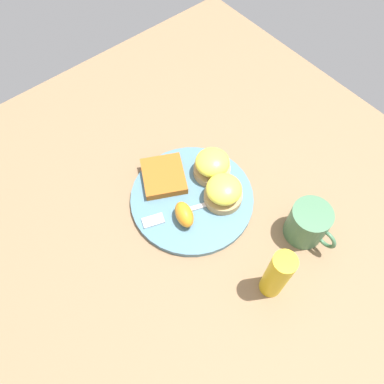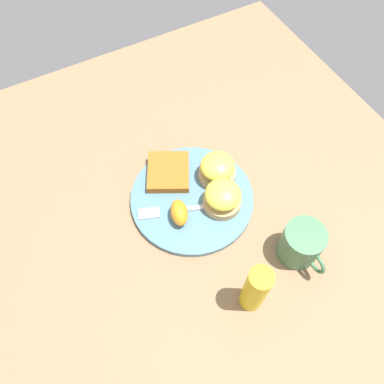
# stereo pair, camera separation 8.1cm
# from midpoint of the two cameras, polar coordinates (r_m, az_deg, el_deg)

# --- Properties ---
(ground_plane) EXTENTS (1.10, 1.10, 0.00)m
(ground_plane) POSITION_cam_midpoint_polar(r_m,az_deg,el_deg) (0.85, 2.72, -1.39)
(ground_plane) COLOR #846647
(plate) EXTENTS (0.28, 0.28, 0.01)m
(plate) POSITION_cam_midpoint_polar(r_m,az_deg,el_deg) (0.84, 2.74, -1.16)
(plate) COLOR slate
(plate) RESTS_ON ground_plane
(sandwich_benedict_left) EXTENTS (0.08, 0.08, 0.06)m
(sandwich_benedict_left) POSITION_cam_midpoint_polar(r_m,az_deg,el_deg) (0.81, 7.56, -1.03)
(sandwich_benedict_left) COLOR tan
(sandwich_benedict_left) RESTS_ON plate
(sandwich_benedict_right) EXTENTS (0.08, 0.08, 0.06)m
(sandwich_benedict_right) POSITION_cam_midpoint_polar(r_m,az_deg,el_deg) (0.84, 6.65, 3.28)
(sandwich_benedict_right) COLOR tan
(sandwich_benedict_right) RESTS_ON plate
(hashbrown_patty) EXTENTS (0.13, 0.13, 0.02)m
(hashbrown_patty) POSITION_cam_midpoint_polar(r_m,az_deg,el_deg) (0.86, -0.94, 2.88)
(hashbrown_patty) COLOR #A4591C
(hashbrown_patty) RESTS_ON plate
(orange_wedge) EXTENTS (0.07, 0.05, 0.04)m
(orange_wedge) POSITION_cam_midpoint_polar(r_m,az_deg,el_deg) (0.79, 0.95, -3.42)
(orange_wedge) COLOR orange
(orange_wedge) RESTS_ON plate
(fork) EXTENTS (0.09, 0.22, 0.00)m
(fork) POSITION_cam_midpoint_polar(r_m,az_deg,el_deg) (0.82, 1.32, -2.91)
(fork) COLOR silver
(fork) RESTS_ON plate
(cup) EXTENTS (0.11, 0.08, 0.09)m
(cup) POSITION_cam_midpoint_polar(r_m,az_deg,el_deg) (0.80, 19.17, -7.75)
(cup) COLOR #42704C
(cup) RESTS_ON ground_plane
(condiment_bottle) EXTENTS (0.04, 0.04, 0.15)m
(condiment_bottle) POSITION_cam_midpoint_polar(r_m,az_deg,el_deg) (0.71, 12.98, -14.58)
(condiment_bottle) COLOR gold
(condiment_bottle) RESTS_ON ground_plane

